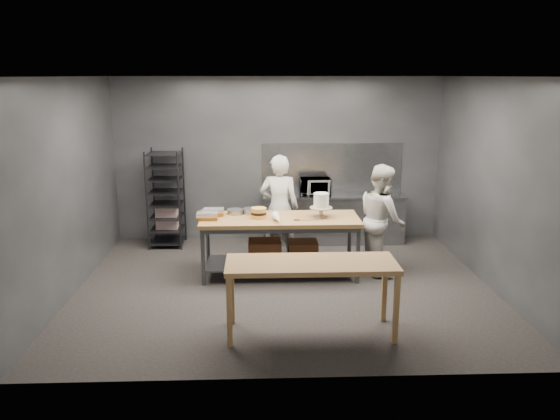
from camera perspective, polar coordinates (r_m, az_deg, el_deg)
name	(u,v)px	position (r m, az deg, el deg)	size (l,w,h in m)	color
ground	(284,286)	(8.10, 0.46, -7.97)	(6.00, 6.00, 0.00)	black
back_wall	(278,160)	(10.12, -0.19, 5.30)	(6.00, 0.04, 3.00)	#4C4F54
work_table	(280,239)	(8.37, 0.04, -3.07)	(2.40, 0.90, 0.92)	olive
near_counter	(311,269)	(6.43, 3.28, -6.17)	(2.00, 0.70, 0.90)	#9B6E40
back_counter	(333,218)	(10.11, 5.56, -0.85)	(2.60, 0.60, 0.90)	slate
splashback_panel	(332,167)	(10.21, 5.45, 4.46)	(2.60, 0.02, 0.90)	slate
speed_rack	(166,199)	(9.99, -11.81, 1.12)	(0.61, 0.66, 1.75)	black
chef_behind	(279,208)	(9.01, -0.08, 0.23)	(0.65, 0.42, 1.77)	silver
chef_right	(382,219)	(8.59, 10.56, -0.92)	(0.83, 0.65, 1.71)	silver
microwave	(315,187)	(9.93, 3.69, 2.46)	(0.54, 0.37, 0.30)	black
frosted_cake_stand	(321,203)	(8.25, 4.32, 0.78)	(0.34, 0.34, 0.37)	#A99F87
layer_cake	(259,213)	(8.21, -2.23, -0.32)	(0.23, 0.23, 0.16)	#FABC4F
cake_pans	(232,212)	(8.49, -5.07, -0.19)	(0.94, 0.37, 0.07)	gray
piping_bag	(277,219)	(7.97, -0.28, -0.90)	(0.12, 0.12, 0.38)	white
offset_spatula	(303,220)	(8.10, 2.38, -1.06)	(0.37, 0.02, 0.02)	slate
pastry_clamshells	(210,214)	(8.31, -7.28, -0.42)	(0.38, 0.45, 0.11)	brown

